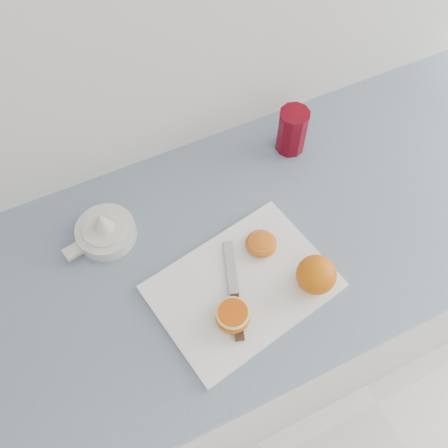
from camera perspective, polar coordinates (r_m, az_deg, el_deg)
name	(u,v)px	position (r m, az deg, el deg)	size (l,w,h in m)	color
counter	(236,314)	(1.49, 1.33, -10.25)	(2.59, 0.64, 0.89)	white
cutting_board	(243,287)	(1.03, 2.15, -7.16)	(0.36, 0.25, 0.01)	white
whole_orange	(316,275)	(1.01, 10.49, -5.73)	(0.08, 0.08, 0.08)	orange
half_orange	(233,316)	(0.98, 1.01, -10.47)	(0.07, 0.07, 0.04)	orange
squeezed_shell	(261,244)	(1.06, 4.28, -2.24)	(0.07, 0.07, 0.03)	#D06217
paring_knife	(236,308)	(1.00, 1.37, -9.56)	(0.09, 0.21, 0.01)	#3F2317
citrus_juicer	(105,231)	(1.10, -13.47, -0.75)	(0.16, 0.13, 0.09)	white
red_tumbler	(292,132)	(1.21, 7.77, 10.39)	(0.07, 0.07, 0.12)	#6C0110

